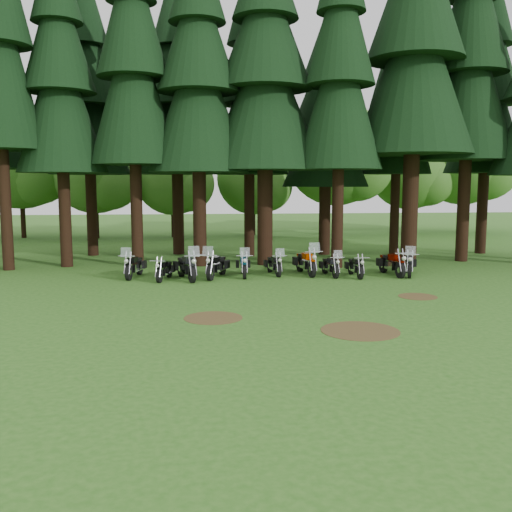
% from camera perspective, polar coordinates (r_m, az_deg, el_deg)
% --- Properties ---
extents(ground, '(120.00, 120.00, 0.00)m').
position_cam_1_polar(ground, '(19.77, 4.22, -4.64)').
color(ground, '#2A6019').
rests_on(ground, ground).
extents(pine_front_2, '(4.32, 4.32, 16.22)m').
position_cam_1_polar(pine_front_2, '(30.02, -19.12, 17.68)').
color(pine_front_2, black).
rests_on(pine_front_2, ground).
extents(pine_front_3, '(4.32, 4.32, 17.57)m').
position_cam_1_polar(pine_front_3, '(29.37, -12.26, 19.76)').
color(pine_front_3, black).
rests_on(pine_front_3, ground).
extents(pine_front_4, '(4.95, 4.95, 16.33)m').
position_cam_1_polar(pine_front_4, '(28.99, -5.84, 18.55)').
color(pine_front_4, black).
rests_on(pine_front_4, ground).
extents(pine_front_5, '(5.81, 5.81, 16.72)m').
position_cam_1_polar(pine_front_5, '(29.31, 0.94, 18.92)').
color(pine_front_5, black).
rests_on(pine_front_5, ground).
extents(pine_front_6, '(4.15, 4.15, 16.75)m').
position_cam_1_polar(pine_front_6, '(28.57, 8.43, 19.20)').
color(pine_front_6, black).
rests_on(pine_front_6, ground).
extents(pine_front_7, '(5.98, 5.98, 19.41)m').
position_cam_1_polar(pine_front_7, '(30.82, 15.71, 21.16)').
color(pine_front_7, black).
rests_on(pine_front_7, ground).
extents(pine_front_8, '(4.79, 4.79, 18.63)m').
position_cam_1_polar(pine_front_8, '(32.75, 20.69, 19.27)').
color(pine_front_8, black).
rests_on(pine_front_8, ground).
extents(pine_back_1, '(4.52, 4.52, 16.22)m').
position_cam_1_polar(pine_back_1, '(34.30, -16.53, 16.40)').
color(pine_back_1, black).
rests_on(pine_back_1, ground).
extents(pine_back_2, '(4.85, 4.85, 16.30)m').
position_cam_1_polar(pine_back_2, '(33.91, -8.01, 16.81)').
color(pine_back_2, black).
rests_on(pine_back_2, ground).
extents(pine_back_3, '(4.35, 4.35, 16.20)m').
position_cam_1_polar(pine_back_3, '(32.61, -0.69, 17.16)').
color(pine_back_3, black).
rests_on(pine_back_3, ground).
extents(pine_back_4, '(4.94, 4.94, 13.78)m').
position_cam_1_polar(pine_back_4, '(33.42, 7.04, 14.35)').
color(pine_back_4, black).
rests_on(pine_back_4, ground).
extents(pine_back_5, '(3.94, 3.94, 16.33)m').
position_cam_1_polar(pine_back_5, '(34.43, 14.07, 16.55)').
color(pine_back_5, black).
rests_on(pine_back_5, ground).
extents(pine_back_6, '(4.59, 4.59, 16.58)m').
position_cam_1_polar(pine_back_6, '(36.53, 22.23, 15.93)').
color(pine_back_6, black).
rests_on(pine_back_6, ground).
extents(decid_1, '(7.91, 7.69, 9.88)m').
position_cam_1_polar(decid_1, '(46.49, -22.18, 8.86)').
color(decid_1, black).
rests_on(decid_1, ground).
extents(decid_2, '(6.72, 6.53, 8.40)m').
position_cam_1_polar(decid_2, '(44.33, -15.48, 8.10)').
color(decid_2, black).
rests_on(decid_2, ground).
extents(decid_3, '(6.12, 5.95, 7.65)m').
position_cam_1_polar(decid_3, '(44.16, -7.97, 7.71)').
color(decid_3, black).
rests_on(decid_3, ground).
extents(decid_4, '(5.93, 5.76, 7.41)m').
position_cam_1_polar(decid_4, '(45.63, 0.07, 7.58)').
color(decid_4, black).
rests_on(decid_4, ground).
extents(decid_5, '(8.45, 8.21, 10.56)m').
position_cam_1_polar(decid_5, '(46.33, 8.56, 9.80)').
color(decid_5, black).
rests_on(decid_5, ground).
extents(decid_6, '(7.06, 6.86, 8.82)m').
position_cam_1_polar(decid_6, '(49.60, 15.56, 8.25)').
color(decid_6, black).
rests_on(decid_6, ground).
extents(decid_7, '(8.44, 8.20, 10.55)m').
position_cam_1_polar(decid_7, '(51.37, 20.50, 9.16)').
color(decid_7, black).
rests_on(decid_7, ground).
extents(dirt_patch_0, '(1.80, 1.80, 0.01)m').
position_cam_1_polar(dirt_patch_0, '(17.49, -4.30, -6.19)').
color(dirt_patch_0, '#4C3D1E').
rests_on(dirt_patch_0, ground).
extents(dirt_patch_1, '(1.40, 1.40, 0.01)m').
position_cam_1_polar(dirt_patch_1, '(21.51, 15.86, -3.92)').
color(dirt_patch_1, '#4C3D1E').
rests_on(dirt_patch_1, ground).
extents(dirt_patch_2, '(2.20, 2.20, 0.01)m').
position_cam_1_polar(dirt_patch_2, '(16.21, 10.37, -7.36)').
color(dirt_patch_2, '#4C3D1E').
rests_on(dirt_patch_2, ground).
extents(motorcycle_0, '(0.74, 2.29, 1.44)m').
position_cam_1_polar(motorcycle_0, '(25.40, -12.10, -1.04)').
color(motorcycle_0, black).
rests_on(motorcycle_0, ground).
extents(motorcycle_1, '(0.62, 1.94, 0.80)m').
position_cam_1_polar(motorcycle_1, '(24.49, -9.15, -1.45)').
color(motorcycle_1, black).
rests_on(motorcycle_1, ground).
extents(motorcycle_2, '(0.98, 2.46, 1.56)m').
position_cam_1_polar(motorcycle_2, '(24.43, -6.97, -1.16)').
color(motorcycle_2, black).
rests_on(motorcycle_2, ground).
extents(motorcycle_3, '(1.13, 2.32, 1.50)m').
position_cam_1_polar(motorcycle_3, '(24.84, -3.97, -1.04)').
color(motorcycle_3, black).
rests_on(motorcycle_3, ground).
extents(motorcycle_4, '(0.43, 2.23, 1.40)m').
position_cam_1_polar(motorcycle_4, '(25.16, -1.24, -0.99)').
color(motorcycle_4, black).
rests_on(motorcycle_4, ground).
extents(motorcycle_5, '(0.52, 2.08, 1.30)m').
position_cam_1_polar(motorcycle_5, '(25.62, 1.83, -0.92)').
color(motorcycle_5, black).
rests_on(motorcycle_5, ground).
extents(motorcycle_6, '(0.62, 2.50, 1.57)m').
position_cam_1_polar(motorcycle_6, '(25.74, 5.01, -0.71)').
color(motorcycle_6, black).
rests_on(motorcycle_6, ground).
extents(motorcycle_7, '(0.47, 2.02, 1.27)m').
position_cam_1_polar(motorcycle_7, '(25.45, 7.44, -1.06)').
color(motorcycle_7, black).
rests_on(motorcycle_7, ground).
extents(motorcycle_8, '(0.28, 2.01, 0.82)m').
position_cam_1_polar(motorcycle_8, '(25.41, 9.92, -1.13)').
color(motorcycle_8, black).
rests_on(motorcycle_8, ground).
extents(motorcycle_9, '(0.44, 2.37, 0.96)m').
position_cam_1_polar(motorcycle_9, '(26.15, 13.41, -0.83)').
color(motorcycle_9, black).
rests_on(motorcycle_9, ground).
extents(motorcycle_10, '(1.05, 2.23, 1.44)m').
position_cam_1_polar(motorcycle_10, '(26.34, 15.08, -0.85)').
color(motorcycle_10, black).
rests_on(motorcycle_10, ground).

